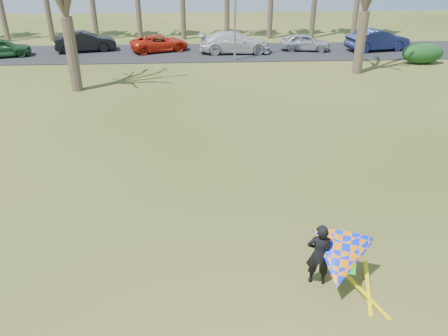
{
  "coord_description": "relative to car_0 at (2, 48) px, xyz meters",
  "views": [
    {
      "loc": [
        -0.77,
        -10.86,
        7.6
      ],
      "look_at": [
        0.0,
        2.0,
        1.1
      ],
      "focal_mm": 35.0,
      "sensor_mm": 36.0,
      "label": 1
    }
  ],
  "objects": [
    {
      "name": "car_3",
      "position": [
        17.99,
        0.45,
        0.12
      ],
      "size": [
        5.74,
        2.42,
        1.65
      ],
      "primitive_type": "imported",
      "rotation": [
        0.0,
        0.0,
        1.55
      ],
      "color": "silver",
      "rests_on": "parking_strip"
    },
    {
      "name": "ground",
      "position": [
        15.77,
        -24.18,
        -0.76
      ],
      "size": [
        100.0,
        100.0,
        0.0
      ],
      "primitive_type": "plane",
      "color": "#25490F",
      "rests_on": "ground"
    },
    {
      "name": "hedge_near",
      "position": [
        31.36,
        -3.85,
        0.0
      ],
      "size": [
        3.06,
        1.39,
        1.53
      ],
      "primitive_type": "ellipsoid",
      "color": "#153A18",
      "rests_on": "ground"
    },
    {
      "name": "parking_strip",
      "position": [
        15.77,
        0.82,
        -0.73
      ],
      "size": [
        46.0,
        7.0,
        0.06
      ],
      "primitive_type": "cube",
      "color": "black",
      "rests_on": "ground"
    },
    {
      "name": "car_4",
      "position": [
        23.8,
        0.97,
        -0.02
      ],
      "size": [
        4.24,
        2.39,
        1.36
      ],
      "primitive_type": "imported",
      "rotation": [
        0.0,
        0.0,
        1.37
      ],
      "color": "#989CA5",
      "rests_on": "parking_strip"
    },
    {
      "name": "car_2",
      "position": [
        11.93,
        1.4,
        -0.06
      ],
      "size": [
        5.11,
        3.63,
        1.29
      ],
      "primitive_type": "imported",
      "rotation": [
        0.0,
        0.0,
        1.93
      ],
      "color": "red",
      "rests_on": "parking_strip"
    },
    {
      "name": "car_1",
      "position": [
        5.95,
        1.7,
        0.08
      ],
      "size": [
        5.01,
        2.72,
        1.57
      ],
      "primitive_type": "imported",
      "rotation": [
        0.0,
        0.0,
        1.81
      ],
      "color": "black",
      "rests_on": "parking_strip"
    },
    {
      "name": "car_5",
      "position": [
        29.71,
        0.66,
        0.14
      ],
      "size": [
        5.35,
        2.74,
        1.68
      ],
      "primitive_type": "imported",
      "rotation": [
        0.0,
        0.0,
        1.77
      ],
      "color": "#171F46",
      "rests_on": "parking_strip"
    },
    {
      "name": "car_0",
      "position": [
        0.0,
        0.0,
        0.0
      ],
      "size": [
        4.43,
        2.75,
        1.41
      ],
      "primitive_type": "imported",
      "rotation": [
        0.0,
        0.0,
        1.86
      ],
      "color": "#1C4623",
      "rests_on": "parking_strip"
    },
    {
      "name": "kite_flyer",
      "position": [
        18.26,
        -26.78,
        0.09
      ],
      "size": [
        2.13,
        2.39,
        2.02
      ],
      "color": "black",
      "rests_on": "ground"
    }
  ]
}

